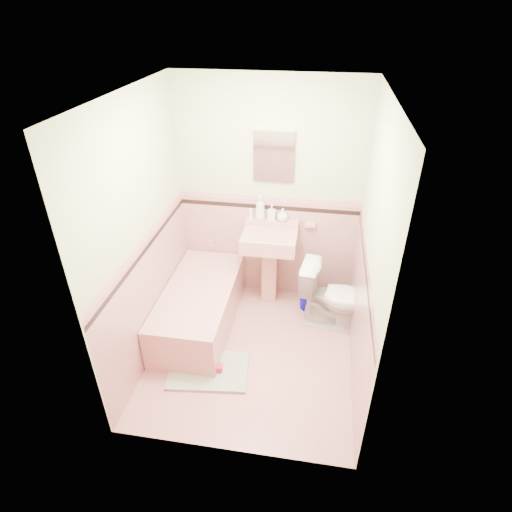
% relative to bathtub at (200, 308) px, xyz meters
% --- Properties ---
extents(floor, '(2.20, 2.20, 0.00)m').
position_rel_bathtub_xyz_m(floor, '(0.63, -0.33, -0.23)').
color(floor, tan).
rests_on(floor, ground).
extents(ceiling, '(2.20, 2.20, 0.00)m').
position_rel_bathtub_xyz_m(ceiling, '(0.63, -0.33, 2.27)').
color(ceiling, white).
rests_on(ceiling, ground).
extents(wall_back, '(2.50, 0.00, 2.50)m').
position_rel_bathtub_xyz_m(wall_back, '(0.63, 0.77, 1.02)').
color(wall_back, '#F7E6C9').
rests_on(wall_back, ground).
extents(wall_front, '(2.50, 0.00, 2.50)m').
position_rel_bathtub_xyz_m(wall_front, '(0.63, -1.43, 1.02)').
color(wall_front, '#F7E6C9').
rests_on(wall_front, ground).
extents(wall_left, '(0.00, 2.50, 2.50)m').
position_rel_bathtub_xyz_m(wall_left, '(-0.37, -0.33, 1.02)').
color(wall_left, '#F7E6C9').
rests_on(wall_left, ground).
extents(wall_right, '(0.00, 2.50, 2.50)m').
position_rel_bathtub_xyz_m(wall_right, '(1.63, -0.33, 1.02)').
color(wall_right, '#F7E6C9').
rests_on(wall_right, ground).
extents(wainscot_back, '(2.00, 0.00, 2.00)m').
position_rel_bathtub_xyz_m(wainscot_back, '(0.63, 0.76, 0.38)').
color(wainscot_back, tan).
rests_on(wainscot_back, ground).
extents(wainscot_front, '(2.00, 0.00, 2.00)m').
position_rel_bathtub_xyz_m(wainscot_front, '(0.63, -1.42, 0.38)').
color(wainscot_front, tan).
rests_on(wainscot_front, ground).
extents(wainscot_left, '(0.00, 2.20, 2.20)m').
position_rel_bathtub_xyz_m(wainscot_left, '(-0.36, -0.33, 0.38)').
color(wainscot_left, tan).
rests_on(wainscot_left, ground).
extents(wainscot_right, '(0.00, 2.20, 2.20)m').
position_rel_bathtub_xyz_m(wainscot_right, '(1.62, -0.33, 0.38)').
color(wainscot_right, tan).
rests_on(wainscot_right, ground).
extents(accent_back, '(2.00, 0.00, 2.00)m').
position_rel_bathtub_xyz_m(accent_back, '(0.63, 0.75, 0.90)').
color(accent_back, black).
rests_on(accent_back, ground).
extents(accent_front, '(2.00, 0.00, 2.00)m').
position_rel_bathtub_xyz_m(accent_front, '(0.63, -1.41, 0.90)').
color(accent_front, black).
rests_on(accent_front, ground).
extents(accent_left, '(0.00, 2.20, 2.20)m').
position_rel_bathtub_xyz_m(accent_left, '(-0.35, -0.33, 0.89)').
color(accent_left, black).
rests_on(accent_left, ground).
extents(accent_right, '(0.00, 2.20, 2.20)m').
position_rel_bathtub_xyz_m(accent_right, '(1.61, -0.33, 0.89)').
color(accent_right, black).
rests_on(accent_right, ground).
extents(cap_back, '(2.00, 0.00, 2.00)m').
position_rel_bathtub_xyz_m(cap_back, '(0.63, 0.75, 0.99)').
color(cap_back, '#C97A7D').
rests_on(cap_back, ground).
extents(cap_front, '(2.00, 0.00, 2.00)m').
position_rel_bathtub_xyz_m(cap_front, '(0.63, -1.41, 0.99)').
color(cap_front, '#C97A7D').
rests_on(cap_front, ground).
extents(cap_left, '(0.00, 2.20, 2.20)m').
position_rel_bathtub_xyz_m(cap_left, '(-0.35, -0.33, 1.00)').
color(cap_left, '#C97A7D').
rests_on(cap_left, ground).
extents(cap_right, '(0.00, 2.20, 2.20)m').
position_rel_bathtub_xyz_m(cap_right, '(1.61, -0.33, 1.00)').
color(cap_right, '#C97A7D').
rests_on(cap_right, ground).
extents(bathtub, '(0.70, 1.50, 0.45)m').
position_rel_bathtub_xyz_m(bathtub, '(0.00, 0.00, 0.00)').
color(bathtub, tan).
rests_on(bathtub, floor).
extents(tub_faucet, '(0.04, 0.12, 0.04)m').
position_rel_bathtub_xyz_m(tub_faucet, '(0.00, 0.72, 0.41)').
color(tub_faucet, silver).
rests_on(tub_faucet, wall_back).
extents(sink, '(0.59, 0.48, 0.92)m').
position_rel_bathtub_xyz_m(sink, '(0.68, 0.53, 0.24)').
color(sink, tan).
rests_on(sink, floor).
extents(sink_faucet, '(0.02, 0.02, 0.10)m').
position_rel_bathtub_xyz_m(sink_faucet, '(0.68, 0.67, 0.72)').
color(sink_faucet, silver).
rests_on(sink_faucet, sink).
extents(medicine_cabinet, '(0.42, 0.04, 0.52)m').
position_rel_bathtub_xyz_m(medicine_cabinet, '(0.68, 0.74, 1.47)').
color(medicine_cabinet, white).
rests_on(medicine_cabinet, wall_back).
extents(soap_dish, '(0.11, 0.07, 0.04)m').
position_rel_bathtub_xyz_m(soap_dish, '(1.10, 0.73, 0.72)').
color(soap_dish, tan).
rests_on(soap_dish, wall_back).
extents(soap_bottle_left, '(0.11, 0.11, 0.27)m').
position_rel_bathtub_xyz_m(soap_bottle_left, '(0.55, 0.71, 0.90)').
color(soap_bottle_left, '#B2B2B2').
rests_on(soap_bottle_left, sink).
extents(soap_bottle_mid, '(0.08, 0.08, 0.18)m').
position_rel_bathtub_xyz_m(soap_bottle_mid, '(0.67, 0.71, 0.85)').
color(soap_bottle_mid, '#B2B2B2').
rests_on(soap_bottle_mid, sink).
extents(soap_bottle_right, '(0.12, 0.12, 0.15)m').
position_rel_bathtub_xyz_m(soap_bottle_right, '(0.79, 0.71, 0.84)').
color(soap_bottle_right, '#B2B2B2').
rests_on(soap_bottle_right, sink).
extents(tube, '(0.04, 0.04, 0.12)m').
position_rel_bathtub_xyz_m(tube, '(0.44, 0.71, 0.82)').
color(tube, white).
rests_on(tube, sink).
extents(toilet, '(0.78, 0.51, 0.75)m').
position_rel_bathtub_xyz_m(toilet, '(1.42, 0.25, 0.15)').
color(toilet, white).
rests_on(toilet, floor).
extents(bucket, '(0.28, 0.28, 0.22)m').
position_rel_bathtub_xyz_m(bucket, '(1.15, 0.48, -0.11)').
color(bucket, '#0100A2').
rests_on(bucket, floor).
extents(bath_mat, '(0.81, 0.59, 0.03)m').
position_rel_bathtub_xyz_m(bath_mat, '(0.26, -0.66, -0.21)').
color(bath_mat, gray).
rests_on(bath_mat, floor).
extents(shoe, '(0.17, 0.10, 0.06)m').
position_rel_bathtub_xyz_m(shoe, '(0.32, -0.66, -0.16)').
color(shoe, '#BF1E59').
rests_on(shoe, bath_mat).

